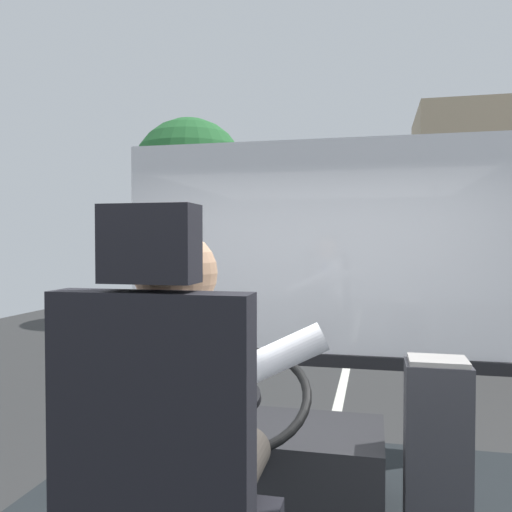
% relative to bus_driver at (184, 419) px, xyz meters
% --- Properties ---
extents(ground, '(18.00, 44.00, 0.06)m').
position_rel_bus_driver_xyz_m(ground, '(0.08, 9.28, -1.54)').
color(ground, '#2C2C2C').
extents(bus_driver, '(0.76, 0.60, 0.80)m').
position_rel_bus_driver_xyz_m(bus_driver, '(0.00, 0.00, 0.00)').
color(bus_driver, '#332D28').
rests_on(bus_driver, driver_seat).
extents(steering_console, '(1.10, 1.02, 0.84)m').
position_rel_bus_driver_xyz_m(steering_console, '(0.00, 1.10, -0.58)').
color(steering_console, black).
rests_on(steering_console, bus_floor).
extents(fare_box, '(0.27, 0.21, 0.79)m').
position_rel_bus_driver_xyz_m(fare_box, '(0.76, 0.98, -0.41)').
color(fare_box, '#333338').
rests_on(fare_box, bus_floor).
extents(windshield_panel, '(2.50, 0.08, 1.48)m').
position_rel_bus_driver_xyz_m(windshield_panel, '(0.08, 2.10, 0.24)').
color(windshield_panel, silver).
extents(street_tree, '(2.92, 2.92, 5.14)m').
position_rel_bus_driver_xyz_m(street_tree, '(-4.17, 11.55, 2.15)').
color(street_tree, '#4C3828').
rests_on(street_tree, ground).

